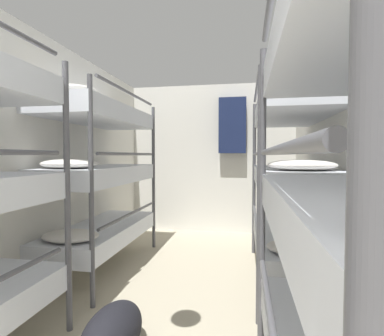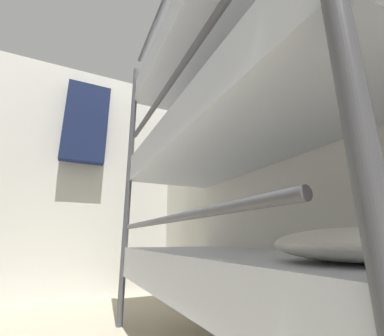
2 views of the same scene
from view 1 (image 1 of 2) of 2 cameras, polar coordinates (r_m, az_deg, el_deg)
wall_left at (r=3.09m, az=-29.86°, el=1.06°), size 0.06×5.47×2.48m
wall_right at (r=2.49m, az=29.26°, el=0.84°), size 0.06×5.47×2.48m
wall_back at (r=5.10m, az=3.66°, el=1.76°), size 2.86×0.06×2.48m
bunk_stack_right_near at (r=1.17m, az=32.36°, el=-8.05°), size 0.70×1.76×2.01m
bunk_stack_left_far at (r=3.52m, az=-17.06°, el=-1.05°), size 0.70×1.76×2.01m
bunk_stack_right_far at (r=3.16m, az=18.22°, el=-1.45°), size 0.70×1.76×2.01m
duffel_bag at (r=2.23m, az=-14.93°, el=-28.19°), size 0.33×0.61×0.33m
hanging_coat at (r=4.94m, az=7.71°, el=8.02°), size 0.44×0.12×0.90m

